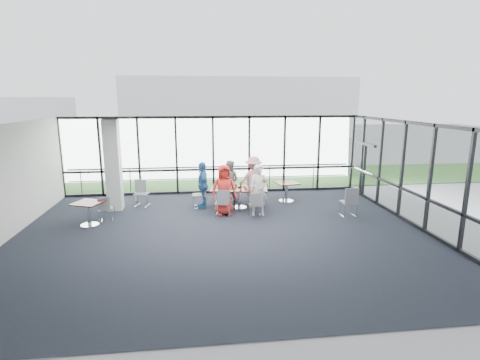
{
  "coord_description": "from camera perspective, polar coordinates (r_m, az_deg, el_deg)",
  "views": [
    {
      "loc": [
        -0.71,
        -10.33,
        3.89
      ],
      "look_at": [
        0.8,
        2.34,
        1.1
      ],
      "focal_mm": 28.0,
      "sensor_mm": 36.0,
      "label": 1
    }
  ],
  "objects": [
    {
      "name": "plate_nr",
      "position": [
        13.04,
        2.6,
        -1.58
      ],
      "size": [
        0.24,
        0.24,
        0.01
      ],
      "primitive_type": "cylinder",
      "color": "white",
      "rests_on": "main_table"
    },
    {
      "name": "chair_main_nl",
      "position": [
        12.64,
        -2.79,
        -3.47
      ],
      "size": [
        0.52,
        0.52,
        0.9
      ],
      "primitive_type": null,
      "rotation": [
        0.0,
        0.0,
        -0.19
      ],
      "color": "gray",
      "rests_on": "ground"
    },
    {
      "name": "chair_main_end",
      "position": [
        13.65,
        -6.28,
        -2.27
      ],
      "size": [
        0.47,
        0.47,
        0.93
      ],
      "primitive_type": null,
      "rotation": [
        0.0,
        0.0,
        -1.53
      ],
      "color": "gray",
      "rests_on": "ground"
    },
    {
      "name": "diner_far_right",
      "position": [
        14.22,
        2.06,
        0.1
      ],
      "size": [
        1.18,
        0.68,
        1.76
      ],
      "primitive_type": "imported",
      "rotation": [
        0.0,
        0.0,
        3.06
      ],
      "color": "#CF838A",
      "rests_on": "ground"
    },
    {
      "name": "plate_nl",
      "position": [
        13.07,
        -2.71,
        -1.54
      ],
      "size": [
        0.24,
        0.24,
        0.01
      ],
      "primitive_type": "cylinder",
      "color": "white",
      "rests_on": "main_table"
    },
    {
      "name": "chair_main_fr",
      "position": [
        14.46,
        2.07,
        -1.41
      ],
      "size": [
        0.48,
        0.48,
        0.91
      ],
      "primitive_type": null,
      "rotation": [
        0.0,
        0.0,
        3.06
      ],
      "color": "gray",
      "rests_on": "ground"
    },
    {
      "name": "floor",
      "position": [
        11.06,
        -2.7,
        -8.32
      ],
      "size": [
        12.0,
        10.0,
        0.02
      ],
      "primitive_type": "cube",
      "color": "black",
      "rests_on": "ground"
    },
    {
      "name": "plate_end",
      "position": [
        13.52,
        -3.55,
        -1.08
      ],
      "size": [
        0.25,
        0.25,
        0.01
      ],
      "primitive_type": "cylinder",
      "color": "white",
      "rests_on": "main_table"
    },
    {
      "name": "tumbler_a",
      "position": [
        13.21,
        -1.39,
        -1.12
      ],
      "size": [
        0.07,
        0.07,
        0.13
      ],
      "primitive_type": "cylinder",
      "color": "white",
      "rests_on": "main_table"
    },
    {
      "name": "diner_far_left",
      "position": [
        14.29,
        -1.65,
        -0.16
      ],
      "size": [
        0.9,
        0.74,
        1.6
      ],
      "primitive_type": "imported",
      "rotation": [
        0.0,
        0.0,
        2.76
      ],
      "color": "gray",
      "rests_on": "ground"
    },
    {
      "name": "hangar_aux",
      "position": [
        42.09,
        -31.37,
        7.99
      ],
      "size": [
        10.0,
        6.0,
        4.0
      ],
      "primitive_type": "cube",
      "color": "white",
      "rests_on": "ground"
    },
    {
      "name": "diner_end",
      "position": [
        13.51,
        -5.71,
        -0.77
      ],
      "size": [
        0.61,
        1.02,
        1.68
      ],
      "primitive_type": "imported",
      "rotation": [
        0.0,
        0.0,
        -1.5
      ],
      "color": "#2B66A6",
      "rests_on": "ground"
    },
    {
      "name": "tumbler_c",
      "position": [
        13.7,
        0.08,
        -0.63
      ],
      "size": [
        0.07,
        0.07,
        0.13
      ],
      "primitive_type": "cylinder",
      "color": "white",
      "rests_on": "main_table"
    },
    {
      "name": "main_table",
      "position": [
        13.46,
        -0.15,
        -1.68
      ],
      "size": [
        2.14,
        1.38,
        0.75
      ],
      "rotation": [
        0.0,
        0.0,
        -0.15
      ],
      "color": "#38120E",
      "rests_on": "ground"
    },
    {
      "name": "menu_b",
      "position": [
        13.09,
        3.37,
        -1.56
      ],
      "size": [
        0.35,
        0.3,
        0.0
      ],
      "primitive_type": "cube",
      "rotation": [
        0.0,
        0.0,
        -0.32
      ],
      "color": "beige",
      "rests_on": "main_table"
    },
    {
      "name": "hangar_main",
      "position": [
        42.6,
        -0.45,
        11.14
      ],
      "size": [
        24.0,
        10.0,
        6.0
      ],
      "primitive_type": "cube",
      "color": "white",
      "rests_on": "ground"
    },
    {
      "name": "side_table_left",
      "position": [
        12.53,
        -22.12,
        -3.72
      ],
      "size": [
        1.03,
        1.03,
        0.75
      ],
      "rotation": [
        0.0,
        0.0,
        -0.38
      ],
      "color": "#38120E",
      "rests_on": "ground"
    },
    {
      "name": "apron",
      "position": [
        20.71,
        -4.71,
        1.41
      ],
      "size": [
        80.0,
        70.0,
        0.02
      ],
      "primitive_type": "cube",
      "color": "gray",
      "rests_on": "ground"
    },
    {
      "name": "menu_c",
      "position": [
        13.77,
        0.33,
        -0.84
      ],
      "size": [
        0.39,
        0.34,
        0.0
      ],
      "primitive_type": "cube",
      "rotation": [
        0.0,
        0.0,
        0.47
      ],
      "color": "beige",
      "rests_on": "main_table"
    },
    {
      "name": "wall_front",
      "position": [
        5.84,
        0.75,
        -10.74
      ],
      "size": [
        12.0,
        0.1,
        3.2
      ],
      "primitive_type": "cube",
      "color": "silver",
      "rests_on": "ground"
    },
    {
      "name": "ketchup_bottle",
      "position": [
        13.47,
        0.06,
        -0.75
      ],
      "size": [
        0.06,
        0.06,
        0.18
      ],
      "primitive_type": "cylinder",
      "color": "#B20613",
      "rests_on": "main_table"
    },
    {
      "name": "diner_near_left",
      "position": [
        12.65,
        -2.45,
        -1.52
      ],
      "size": [
        0.89,
        0.62,
        1.73
      ],
      "primitive_type": "imported",
      "rotation": [
        0.0,
        0.0,
        0.09
      ],
      "color": "red",
      "rests_on": "ground"
    },
    {
      "name": "chair_spare_lb",
      "position": [
        14.2,
        -14.76,
        -2.03
      ],
      "size": [
        0.56,
        0.56,
        0.93
      ],
      "primitive_type": null,
      "rotation": [
        0.0,
        0.0,
        2.87
      ],
      "color": "gray",
      "rests_on": "ground"
    },
    {
      "name": "guard_rail",
      "position": [
        16.3,
        -4.15,
        0.3
      ],
      "size": [
        12.0,
        0.06,
        0.06
      ],
      "primitive_type": "cylinder",
      "rotation": [
        0.0,
        1.57,
        0.0
      ],
      "color": "#2D2D33",
      "rests_on": "ground"
    },
    {
      "name": "plate_fr",
      "position": [
        13.76,
        2.04,
        -0.83
      ],
      "size": [
        0.27,
        0.27,
        0.01
      ],
      "primitive_type": "cylinder",
      "color": "white",
      "rests_on": "main_table"
    },
    {
      "name": "structural_column",
      "position": [
        13.83,
        -18.76,
        2.14
      ],
      "size": [
        0.5,
        0.5,
        3.2
      ],
      "primitive_type": "cube",
      "color": "silver",
      "rests_on": "ground"
    },
    {
      "name": "ceiling",
      "position": [
        10.38,
        -2.88,
        8.51
      ],
      "size": [
        12.0,
        10.0,
        0.04
      ],
      "primitive_type": "cube",
      "color": "silver",
      "rests_on": "ground"
    },
    {
      "name": "tumbler_b",
      "position": [
        13.18,
        1.0,
        -1.16
      ],
      "size": [
        0.06,
        0.06,
        0.13
      ],
      "primitive_type": "cylinder",
      "color": "white",
      "rests_on": "main_table"
    },
    {
      "name": "curtain_wall_right",
      "position": [
        12.53,
        25.75,
        0.56
      ],
      "size": [
        0.1,
        10.0,
        3.2
      ],
      "primitive_type": "cube",
      "color": "white",
      "rests_on": "ground"
    },
    {
      "name": "chair_spare_r",
      "position": [
        13.03,
        16.26,
        -3.26
      ],
      "size": [
        0.5,
        0.5,
        1.0
      ],
      "primitive_type": null,
      "rotation": [
        0.0,
        0.0,
        0.03
      ],
      "color": "gray",
      "rests_on": "ground"
    },
    {
      "name": "menu_a",
      "position": [
        12.97,
        -1.01,
        -1.67
      ],
      "size": [
        0.29,
        0.21,
        0.0
      ],
      "primitive_type": "cube",
      "rotation": [
        0.0,
        0.0,
        0.04
      ],
      "color": "beige",
      "rests_on": "main_table"
    },
    {
      "name": "grass_strip",
      "position": [
        18.75,
        -4.47,
        0.35
      ],
      "size": [
        80.0,
        5.0,
        0.01
      ],
      "primitive_type": "cube",
      "color": "#345F27",
      "rests_on": "ground"
    },
    {
      "name": "chair_main_nr",
      "position": [
        12.51,
        2.4,
        -3.79
      ],
      "size": [
        0.44,
        0.44,
        0.84
      ],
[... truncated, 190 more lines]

